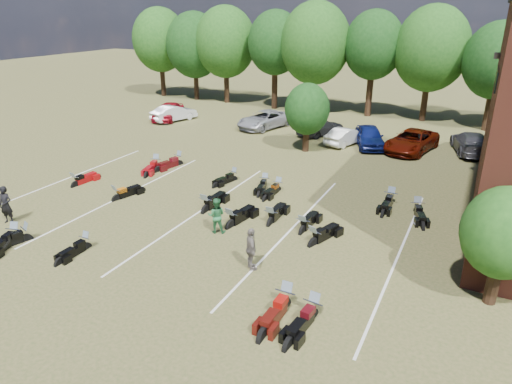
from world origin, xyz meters
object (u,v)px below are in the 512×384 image
Objects in this scene: motorcycle_14 at (179,165)px; person_grey at (251,249)px; motorcycle_3 at (86,249)px; motorcycle_7 at (76,186)px; car_0 at (168,111)px; person_black at (6,205)px; person_green at (216,216)px; car_4 at (369,136)px.

person_grey is at bearing -29.35° from motorcycle_14.
motorcycle_3 is 8.18m from motorcycle_7.
motorcycle_14 is (-10.34, 9.48, -0.90)m from person_grey.
person_black is (6.56, -21.58, 0.15)m from car_0.
person_black is at bearing 56.26° from person_grey.
person_black reaches higher than motorcycle_7.
car_0 is 24.10m from person_green.
motorcycle_3 is (-7.11, -21.31, -0.79)m from car_4.
person_green reaches higher than car_0.
person_grey is (19.05, -20.07, 0.10)m from car_0.
person_green reaches higher than car_4.
person_grey is at bearing -5.73° from person_black.
motorcycle_7 is at bearing 87.92° from person_black.
car_0 is 2.13× the size of motorcycle_7.
motorcycle_14 is at bearing -113.34° from motorcycle_7.
person_green is 5.86m from motorcycle_3.
motorcycle_7 is at bearing 139.45° from motorcycle_3.
person_black is 0.95× the size of motorcycle_3.
person_green is at bearing 176.71° from motorcycle_7.
car_0 is 17.50m from motorcycle_7.
person_black is 0.86× the size of motorcycle_7.
motorcycle_3 is (5.31, -0.25, -0.94)m from person_black.
person_green reaches higher than motorcycle_7.
person_black is at bearing -1.32° from person_green.
motorcycle_3 is at bearing 20.35° from person_green.
motorcycle_7 is at bearing -86.91° from car_0.
car_0 is at bearing 156.00° from car_4.
person_grey is 0.90× the size of motorcycle_3.
person_green reaches higher than motorcycle_14.
car_0 is 27.67m from person_grey.
person_grey is 7.45m from motorcycle_3.
motorcycle_14 is at bearing -157.99° from car_4.
motorcycle_7 is (5.62, -16.56, -0.80)m from car_0.
motorcycle_7 is at bearing 34.69° from person_grey.
car_4 reaches higher than motorcycle_7.
car_0 is 2.48× the size of person_black.
car_4 is at bearing 71.18° from motorcycle_3.
car_4 is 20.88m from motorcycle_7.
car_0 reaches higher than motorcycle_7.
car_0 is at bearing -67.21° from motorcycle_7.
person_grey is (12.49, 1.51, -0.04)m from person_black.
motorcycle_7 is (-13.43, 3.52, -0.90)m from person_grey.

